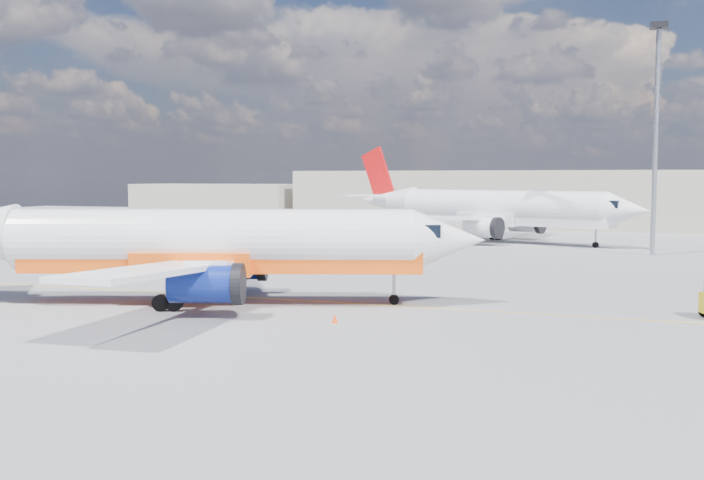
% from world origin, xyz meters
% --- Properties ---
extents(ground, '(240.00, 240.00, 0.00)m').
position_xyz_m(ground, '(0.00, 0.00, 0.00)').
color(ground, slate).
rests_on(ground, ground).
extents(taxi_line, '(70.00, 0.15, 0.01)m').
position_xyz_m(taxi_line, '(0.00, 3.00, 0.01)').
color(taxi_line, gold).
rests_on(taxi_line, ground).
extents(terminal_main, '(70.00, 14.00, 8.00)m').
position_xyz_m(terminal_main, '(5.00, 75.00, 4.00)').
color(terminal_main, '#B5AD9C').
rests_on(terminal_main, ground).
extents(terminal_annex, '(26.00, 10.00, 6.00)m').
position_xyz_m(terminal_annex, '(-45.00, 72.00, 3.00)').
color(terminal_annex, '#B5AD9C').
rests_on(terminal_annex, ground).
extents(main_jet, '(33.46, 25.41, 10.16)m').
position_xyz_m(main_jet, '(-5.83, -0.08, 3.39)').
color(main_jet, white).
rests_on(main_jet, ground).
extents(second_jet, '(35.51, 26.88, 10.84)m').
position_xyz_m(second_jet, '(2.68, 48.19, 3.61)').
color(second_jet, white).
rests_on(second_jet, ground).
extents(traffic_cone, '(0.37, 0.37, 0.52)m').
position_xyz_m(traffic_cone, '(3.65, -3.11, 0.25)').
color(traffic_cone, white).
rests_on(traffic_cone, ground).
extents(floodlight_mast, '(1.52, 1.52, 20.77)m').
position_xyz_m(floodlight_mast, '(18.94, 37.77, 12.45)').
color(floodlight_mast, '#9B9BA3').
rests_on(floodlight_mast, ground).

